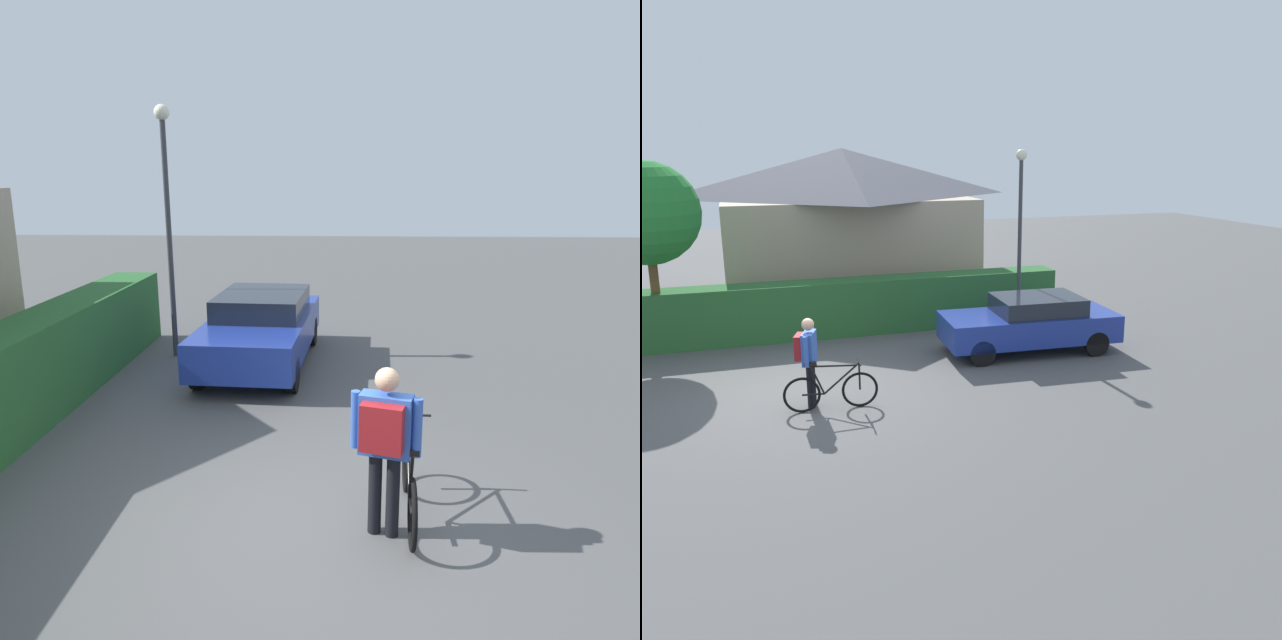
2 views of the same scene
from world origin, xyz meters
The scene contains 8 objects.
ground_plane centered at (0.00, 0.00, 0.00)m, with size 60.00×60.00×0.00m, color #4F4F4F.
hedge_row centered at (0.00, 4.33, 0.70)m, with size 14.33×0.90×1.41m, color #285D2B.
house_distant centered at (2.19, 9.10, 2.39)m, with size 7.76×6.20×4.68m.
parked_car_near centered at (5.30, 1.38, 0.70)m, with size 4.16×1.97×1.32m.
bicycle centered at (0.31, -0.83, 0.38)m, with size 1.73×0.50×0.95m.
person_rider centered at (-0.05, -0.54, 1.04)m, with size 0.45×0.66×1.70m.
street_lamp centered at (5.74, 3.14, 2.97)m, with size 0.28×0.28×4.66m.
tree_kerbside centered at (-3.02, 4.21, 3.24)m, with size 2.37×2.37×4.44m.
Camera 2 is at (-1.10, -12.52, 4.70)m, focal length 37.44 mm.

